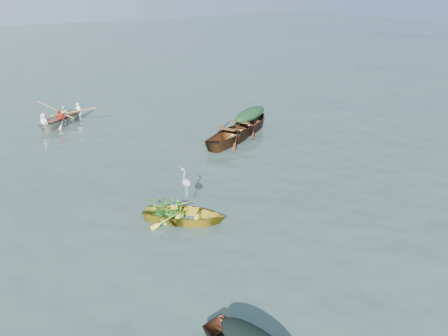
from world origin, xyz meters
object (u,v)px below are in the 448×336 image
object	(u,v)px
open_wooden_boat	(233,141)
yellow_dinghy	(185,221)
heron	(186,187)
green_tarp_boat	(250,131)
rowed_boat	(63,125)

from	to	relation	value
open_wooden_boat	yellow_dinghy	bearing A→B (deg)	109.70
yellow_dinghy	heron	size ratio (longest dim) A/B	3.34
green_tarp_boat	rowed_boat	xyz separation A→B (m)	(-6.86, 6.31, 0.00)
yellow_dinghy	open_wooden_boat	xyz separation A→B (m)	(5.47, 4.76, 0.00)
green_tarp_boat	heron	xyz separation A→B (m)	(-6.63, -5.04, 0.87)
green_tarp_boat	rowed_boat	world-z (taller)	green_tarp_boat
green_tarp_boat	open_wooden_boat	xyz separation A→B (m)	(-1.51, -0.70, 0.00)
heron	yellow_dinghy	bearing A→B (deg)	-174.81
open_wooden_boat	heron	size ratio (longest dim) A/B	5.39
yellow_dinghy	heron	distance (m)	1.03
yellow_dinghy	heron	world-z (taller)	heron
rowed_boat	green_tarp_boat	bearing A→B (deg)	-166.03
yellow_dinghy	heron	bearing A→B (deg)	5.19
green_tarp_boat	open_wooden_boat	size ratio (longest dim) A/B	0.96
yellow_dinghy	heron	xyz separation A→B (m)	(0.36, 0.42, 0.87)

